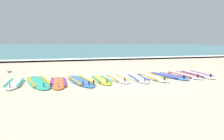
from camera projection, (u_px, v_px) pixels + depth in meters
ground_plane at (129, 79)px, 8.15m from camera, size 80.00×80.00×0.00m
sea at (62, 47)px, 43.75m from camera, size 80.00×60.00×0.10m
wave_foam_strip at (89, 59)px, 15.69m from camera, size 80.00×1.09×0.11m
surfboard_0 at (15, 83)px, 7.08m from camera, size 0.55×2.02×0.18m
surfboard_1 at (38, 82)px, 7.31m from camera, size 1.09×2.67×0.18m
surfboard_2 at (58, 82)px, 7.23m from camera, size 0.65×2.22×0.18m
surfboard_3 at (80, 81)px, 7.53m from camera, size 0.92×2.45×0.18m
surfboard_4 at (101, 80)px, 7.72m from camera, size 0.52×1.95×0.18m
surfboard_5 at (117, 78)px, 8.00m from camera, size 0.57×2.04×0.18m
surfboard_6 at (138, 78)px, 8.04m from camera, size 0.72×2.05×0.18m
surfboard_7 at (152, 77)px, 8.34m from camera, size 0.61×2.35×0.18m
surfboard_8 at (168, 76)px, 8.59m from camera, size 0.89×2.22×0.18m
surfboard_9 at (183, 75)px, 8.80m from camera, size 0.61×2.20×0.18m
surfboard_10 at (196, 74)px, 8.97m from camera, size 0.75×2.35×0.18m
seaweed_clump_near_shoreline at (9, 72)px, 9.73m from camera, size 0.19×0.15×0.07m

